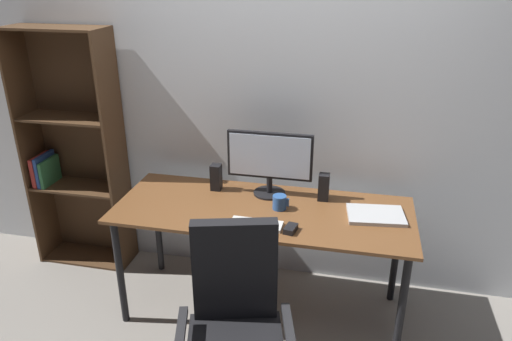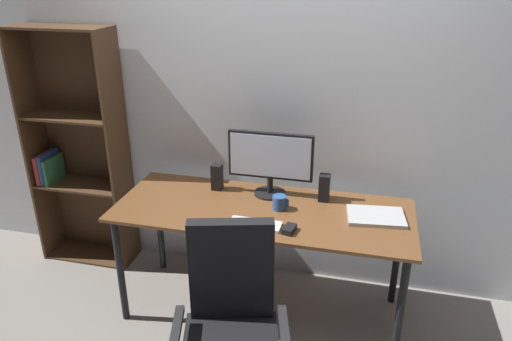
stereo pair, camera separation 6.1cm
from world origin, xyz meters
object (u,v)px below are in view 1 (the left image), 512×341
(mouse, at_px, (291,229))
(coffee_mug, at_px, (280,202))
(speaker_right, at_px, (324,187))
(bookshelf, at_px, (75,153))
(speaker_left, at_px, (216,177))
(office_chair, at_px, (235,338))
(laptop, at_px, (376,215))
(monitor, at_px, (269,159))
(desk, at_px, (263,220))
(keyboard, at_px, (256,224))

(mouse, relative_size, coffee_mug, 0.98)
(speaker_right, height_order, bookshelf, bookshelf)
(coffee_mug, xyz_separation_m, speaker_left, (-0.44, 0.18, 0.04))
(coffee_mug, distance_m, speaker_right, 0.30)
(mouse, bearing_deg, bookshelf, 172.25)
(mouse, bearing_deg, speaker_right, 83.32)
(speaker_right, bearing_deg, office_chair, -107.51)
(bookshelf, bearing_deg, laptop, -8.27)
(speaker_right, xyz_separation_m, bookshelf, (-1.78, 0.15, 0.02))
(monitor, height_order, bookshelf, bookshelf)
(mouse, height_order, coffee_mug, coffee_mug)
(office_chair, distance_m, bookshelf, 1.89)
(monitor, height_order, speaker_left, monitor)
(laptop, relative_size, office_chair, 0.32)
(desk, xyz_separation_m, coffee_mug, (0.10, 0.02, 0.12))
(mouse, distance_m, laptop, 0.53)
(coffee_mug, height_order, bookshelf, bookshelf)
(keyboard, height_order, mouse, mouse)
(monitor, distance_m, speaker_right, 0.37)
(speaker_left, bearing_deg, keyboard, -48.97)
(desk, relative_size, speaker_right, 10.38)
(monitor, xyz_separation_m, office_chair, (0.03, -0.98, -0.52))
(monitor, bearing_deg, desk, -89.17)
(monitor, distance_m, mouse, 0.52)
(keyboard, relative_size, mouse, 3.02)
(monitor, height_order, mouse, monitor)
(desk, xyz_separation_m, monitor, (-0.00, 0.21, 0.31))
(desk, distance_m, speaker_right, 0.42)
(office_chair, bearing_deg, bookshelf, 127.26)
(laptop, bearing_deg, monitor, 159.35)
(mouse, height_order, speaker_left, speaker_left)
(coffee_mug, bearing_deg, bookshelf, 168.00)
(speaker_right, bearing_deg, coffee_mug, -143.92)
(speaker_right, distance_m, bookshelf, 1.78)
(keyboard, bearing_deg, bookshelf, 159.92)
(keyboard, bearing_deg, office_chair, -86.57)
(mouse, xyz_separation_m, speaker_left, (-0.55, 0.42, 0.07))
(desk, xyz_separation_m, keyboard, (0.01, -0.21, 0.09))
(bookshelf, bearing_deg, keyboard, -20.96)
(mouse, xyz_separation_m, office_chair, (-0.17, -0.56, -0.30))
(coffee_mug, height_order, speaker_right, speaker_right)
(speaker_left, bearing_deg, coffee_mug, -21.72)
(keyboard, bearing_deg, speaker_right, 51.24)
(office_chair, bearing_deg, coffee_mug, 70.03)
(desk, relative_size, bookshelf, 1.03)
(desk, xyz_separation_m, bookshelf, (-1.44, 0.35, 0.18))
(mouse, distance_m, speaker_right, 0.45)
(keyboard, bearing_deg, coffee_mug, 68.81)
(coffee_mug, height_order, office_chair, office_chair)
(monitor, xyz_separation_m, mouse, (0.20, -0.43, -0.22))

